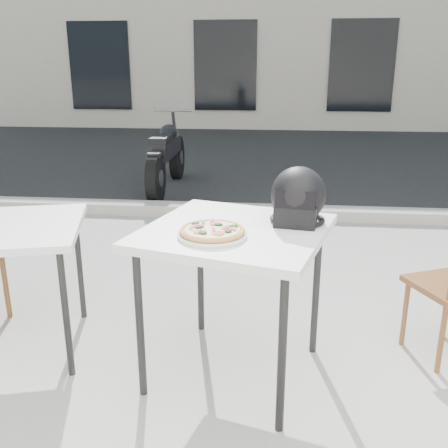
# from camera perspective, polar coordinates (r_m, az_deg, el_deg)

# --- Properties ---
(ground) EXTENTS (80.00, 80.00, 0.00)m
(ground) POSITION_cam_1_polar(r_m,az_deg,el_deg) (2.77, 12.25, -17.48)
(ground) COLOR #999791
(ground) RESTS_ON ground
(street_asphalt) EXTENTS (30.00, 8.00, 0.00)m
(street_asphalt) POSITION_cam_1_polar(r_m,az_deg,el_deg) (9.40, 8.04, 7.70)
(street_asphalt) COLOR black
(street_asphalt) RESTS_ON ground
(curb) EXTENTS (30.00, 0.25, 0.12)m
(curb) POSITION_cam_1_polar(r_m,az_deg,el_deg) (5.48, 9.23, 1.26)
(curb) COLOR gray
(curb) RESTS_ON ground
(cafe_table_main) EXTENTS (1.06, 1.06, 0.81)m
(cafe_table_main) POSITION_cam_1_polar(r_m,az_deg,el_deg) (2.48, 1.24, -2.06)
(cafe_table_main) COLOR white
(cafe_table_main) RESTS_ON ground
(plate) EXTENTS (0.43, 0.43, 0.02)m
(plate) POSITION_cam_1_polar(r_m,az_deg,el_deg) (2.32, -1.36, -1.27)
(plate) COLOR white
(plate) RESTS_ON cafe_table_main
(pizza) EXTENTS (0.31, 0.31, 0.04)m
(pizza) POSITION_cam_1_polar(r_m,az_deg,el_deg) (2.31, -1.36, -0.73)
(pizza) COLOR #DE9D51
(pizza) RESTS_ON plate
(helmet) EXTENTS (0.32, 0.33, 0.29)m
(helmet) POSITION_cam_1_polar(r_m,az_deg,el_deg) (2.54, 8.45, 2.92)
(helmet) COLOR black
(helmet) RESTS_ON cafe_table_main
(cafe_table_side) EXTENTS (0.97, 0.97, 0.75)m
(cafe_table_side) POSITION_cam_1_polar(r_m,az_deg,el_deg) (2.97, -23.62, -1.38)
(cafe_table_side) COLOR white
(cafe_table_side) RESTS_ON ground
(motorcycle) EXTENTS (0.53, 2.05, 1.02)m
(motorcycle) POSITION_cam_1_polar(r_m,az_deg,el_deg) (6.67, -6.51, 7.68)
(motorcycle) COLOR black
(motorcycle) RESTS_ON street_asphalt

